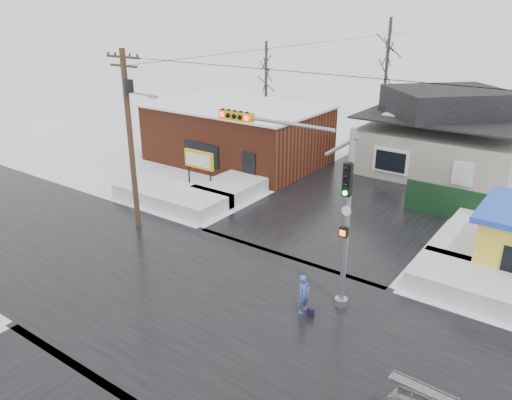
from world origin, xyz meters
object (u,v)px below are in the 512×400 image
Objects in this scene: traffic_signal at (310,187)px; marquee_sign at (199,161)px; pedestrian at (304,295)px; utility_pole at (131,131)px.

marquee_sign is at bearing 150.28° from traffic_signal.
pedestrian is at bearing -63.49° from traffic_signal.
pedestrian is (10.98, -1.77, -4.34)m from utility_pole.
utility_pole is 11.94m from pedestrian.
marquee_sign is (-11.43, 6.53, -2.62)m from traffic_signal.
utility_pole is 5.82× the size of pedestrian.
traffic_signal is at bearing 36.01° from pedestrian.
marquee_sign is at bearing 66.69° from pedestrian.
marquee_sign is at bearing 100.13° from utility_pole.
traffic_signal is 13.42m from marquee_sign.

